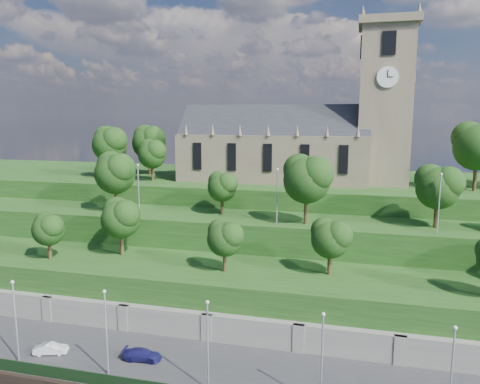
# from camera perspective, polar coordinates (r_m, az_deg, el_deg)

# --- Properties ---
(promenade) EXTENTS (160.00, 12.00, 2.00)m
(promenade) POSITION_cam_1_polar(r_m,az_deg,el_deg) (48.67, -0.07, -22.08)
(promenade) COLOR #2D2D30
(promenade) RESTS_ON ground
(retaining_wall) EXTENTS (160.00, 2.10, 5.00)m
(retaining_wall) POSITION_cam_1_polar(r_m,az_deg,el_deg) (53.01, 1.61, -17.41)
(retaining_wall) COLOR slate
(retaining_wall) RESTS_ON ground
(embankment_lower) EXTENTS (160.00, 12.00, 8.00)m
(embankment_lower) POSITION_cam_1_polar(r_m,az_deg,el_deg) (57.73, 2.98, -13.43)
(embankment_lower) COLOR #1D4316
(embankment_lower) RESTS_ON ground
(embankment_upper) EXTENTS (160.00, 10.00, 12.00)m
(embankment_upper) POSITION_cam_1_polar(r_m,az_deg,el_deg) (67.19, 4.87, -8.28)
(embankment_upper) COLOR #1D4316
(embankment_upper) RESTS_ON ground
(hilltop) EXTENTS (160.00, 32.00, 15.00)m
(hilltop) POSITION_cam_1_polar(r_m,az_deg,el_deg) (86.88, 7.18, -3.19)
(hilltop) COLOR #1D4316
(hilltop) RESTS_ON ground
(church) EXTENTS (38.60, 12.35, 27.60)m
(church) POSITION_cam_1_polar(r_m,az_deg,el_deg) (80.80, 7.60, 6.61)
(church) COLOR #6A5D4A
(church) RESTS_ON hilltop
(trees_lower) EXTENTS (62.36, 8.66, 7.67)m
(trees_lower) POSITION_cam_1_polar(r_m,az_deg,el_deg) (55.16, 3.96, -5.10)
(trees_lower) COLOR #342614
(trees_lower) RESTS_ON embankment_lower
(trees_upper) EXTENTS (62.54, 8.22, 9.30)m
(trees_upper) POSITION_cam_1_polar(r_m,az_deg,el_deg) (63.01, 8.19, 1.48)
(trees_upper) COLOR #342614
(trees_upper) RESTS_ON embankment_upper
(trees_hilltop) EXTENTS (73.16, 15.69, 10.41)m
(trees_hilltop) POSITION_cam_1_polar(r_m,az_deg,el_deg) (79.28, 10.06, 5.71)
(trees_hilltop) COLOR #342614
(trees_hilltop) RESTS_ON hilltop
(lamp_posts_promenade) EXTENTS (60.36, 0.36, 8.47)m
(lamp_posts_promenade) POSITION_cam_1_polar(r_m,az_deg,el_deg) (43.37, -3.96, -17.44)
(lamp_posts_promenade) COLOR #B2B2B7
(lamp_posts_promenade) RESTS_ON promenade
(lamp_posts_upper) EXTENTS (40.36, 0.36, 7.49)m
(lamp_posts_upper) POSITION_cam_1_polar(r_m,az_deg,el_deg) (61.87, 4.54, 0.04)
(lamp_posts_upper) COLOR #B2B2B7
(lamp_posts_upper) RESTS_ON embankment_upper
(car_middle) EXTENTS (3.61, 2.23, 1.12)m
(car_middle) POSITION_cam_1_polar(r_m,az_deg,el_deg) (54.49, -22.06, -17.28)
(car_middle) COLOR silver
(car_middle) RESTS_ON promenade
(car_right) EXTENTS (4.06, 1.96, 1.14)m
(car_right) POSITION_cam_1_polar(r_m,az_deg,el_deg) (50.74, -11.83, -18.84)
(car_right) COLOR navy
(car_right) RESTS_ON promenade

